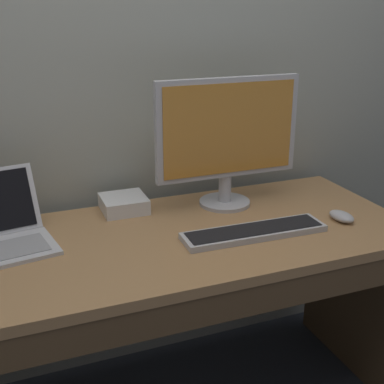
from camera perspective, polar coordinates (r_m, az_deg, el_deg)
desk at (r=1.75m, az=-4.07°, el=-10.84°), size 1.75×0.68×0.73m
external_monitor at (r=1.85m, az=3.97°, el=6.16°), size 0.54×0.19×0.47m
wired_keyboard at (r=1.70m, az=6.88°, el=-4.39°), size 0.48×0.13×0.02m
computer_mouse at (r=1.86m, az=16.18°, el=-2.59°), size 0.07×0.11×0.03m
external_drive_box at (r=1.89m, az=-7.54°, el=-1.29°), size 0.16×0.16×0.05m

